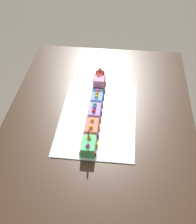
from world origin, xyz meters
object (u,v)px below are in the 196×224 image
(cake_car_gondola_lavender, at_px, (94,112))
(birthday_candle, at_px, (88,134))
(dining_table, at_px, (99,130))
(cake_car_tanker_mint_green, at_px, (89,146))
(cake_locomotive, at_px, (99,82))
(cake_car_hopper_sky_blue, at_px, (97,98))
(cake_car_flatbed_coral, at_px, (92,128))

(cake_car_gondola_lavender, xyz_separation_m, birthday_candle, (0.23, 0.00, 0.07))
(dining_table, height_order, cake_car_tanker_mint_green, cake_car_tanker_mint_green)
(cake_locomotive, distance_m, birthday_candle, 0.48)
(cake_car_hopper_sky_blue, relative_size, birthday_candle, 1.51)
(cake_car_gondola_lavender, bearing_deg, cake_car_flatbed_coral, 0.00)
(dining_table, relative_size, cake_car_tanker_mint_green, 14.00)
(dining_table, xyz_separation_m, cake_locomotive, (-0.24, -0.03, 0.16))
(cake_car_tanker_mint_green, bearing_deg, cake_car_gondola_lavender, -180.00)
(dining_table, bearing_deg, cake_car_flatbed_coral, -11.11)
(cake_locomotive, bearing_deg, cake_car_tanker_mint_green, -0.00)
(cake_car_gondola_lavender, xyz_separation_m, cake_car_tanker_mint_green, (0.24, 0.00, -0.00))
(cake_car_hopper_sky_blue, relative_size, cake_car_flatbed_coral, 1.00)
(dining_table, xyz_separation_m, cake_car_flatbed_coral, (0.13, -0.03, 0.14))
(cake_car_flatbed_coral, height_order, cake_car_tanker_mint_green, same)
(cake_locomotive, height_order, cake_car_flatbed_coral, cake_locomotive)
(cake_car_hopper_sky_blue, relative_size, cake_car_gondola_lavender, 1.00)
(dining_table, distance_m, cake_car_hopper_sky_blue, 0.18)
(cake_locomotive, relative_size, birthday_candle, 2.11)
(cake_car_flatbed_coral, distance_m, birthday_candle, 0.14)
(cake_locomotive, distance_m, cake_car_hopper_sky_blue, 0.13)
(dining_table, relative_size, cake_car_flatbed_coral, 14.00)
(cake_car_gondola_lavender, relative_size, cake_car_tanker_mint_green, 1.00)
(cake_car_gondola_lavender, height_order, birthday_candle, birthday_candle)
(cake_car_hopper_sky_blue, height_order, cake_car_flatbed_coral, same)
(cake_locomotive, relative_size, cake_car_flatbed_coral, 1.40)
(cake_locomotive, xyz_separation_m, cake_car_flatbed_coral, (0.36, -0.00, -0.02))
(dining_table, distance_m, cake_locomotive, 0.29)
(cake_car_tanker_mint_green, xyz_separation_m, birthday_candle, (-0.01, 0.00, 0.08))
(cake_car_flatbed_coral, bearing_deg, cake_car_hopper_sky_blue, -180.00)
(cake_locomotive, height_order, cake_car_hopper_sky_blue, cake_locomotive)
(dining_table, distance_m, cake_car_tanker_mint_green, 0.28)
(cake_car_flatbed_coral, bearing_deg, birthday_candle, 0.00)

